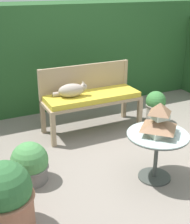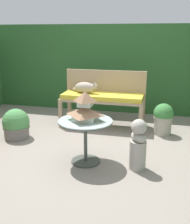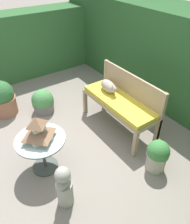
% 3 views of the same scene
% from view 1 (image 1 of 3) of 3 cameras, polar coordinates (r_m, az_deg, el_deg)
% --- Properties ---
extents(ground, '(30.00, 30.00, 0.00)m').
position_cam_1_polar(ground, '(3.88, 5.34, -9.05)').
color(ground, gray).
extents(foliage_hedge_back, '(6.40, 1.10, 1.72)m').
position_cam_1_polar(foliage_hedge_back, '(5.70, -7.33, 10.57)').
color(foliage_hedge_back, '#285628').
rests_on(foliage_hedge_back, ground).
extents(garden_bench, '(1.41, 0.52, 0.57)m').
position_cam_1_polar(garden_bench, '(4.46, -0.54, 2.36)').
color(garden_bench, tan).
rests_on(garden_bench, ground).
extents(bench_backrest, '(1.41, 0.06, 0.94)m').
position_cam_1_polar(bench_backrest, '(4.60, -1.81, 5.57)').
color(bench_backrest, tan).
rests_on(bench_backrest, ground).
extents(cat, '(0.47, 0.25, 0.21)m').
position_cam_1_polar(cat, '(4.30, -4.28, 3.99)').
color(cat, '#A89989').
rests_on(cat, garden_bench).
extents(patio_table, '(0.66, 0.66, 0.55)m').
position_cam_1_polar(patio_table, '(3.43, 11.28, -5.68)').
color(patio_table, '#424742').
rests_on(patio_table, ground).
extents(pagoda_birdhouse, '(0.35, 0.35, 0.35)m').
position_cam_1_polar(pagoda_birdhouse, '(3.31, 11.62, -1.62)').
color(pagoda_birdhouse, '#B2BCA8').
rests_on(pagoda_birdhouse, patio_table).
extents(potted_plant_bench_right, '(0.31, 0.31, 0.50)m').
position_cam_1_polar(potted_plant_bench_right, '(4.92, 10.99, 1.09)').
color(potted_plant_bench_right, '#ADA393').
rests_on(potted_plant_bench_right, ground).
extents(potted_plant_table_far, '(0.50, 0.50, 0.66)m').
position_cam_1_polar(potted_plant_table_far, '(2.87, -16.03, -14.92)').
color(potted_plant_table_far, '#9E664C').
rests_on(potted_plant_table_far, ground).
extents(potted_plant_hedge_corner, '(0.41, 0.41, 0.46)m').
position_cam_1_polar(potted_plant_hedge_corner, '(3.50, -11.83, -9.29)').
color(potted_plant_hedge_corner, slate).
rests_on(potted_plant_hedge_corner, ground).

